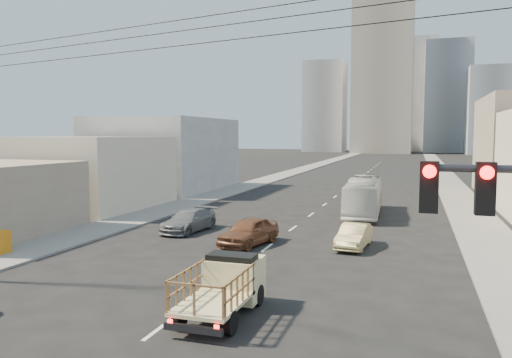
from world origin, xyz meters
The scene contains 17 objects.
ground centered at (0.00, 0.00, 0.00)m, with size 420.00×420.00×0.00m, color black.
sidewalk_left centered at (-11.75, 70.00, 0.06)m, with size 3.50×180.00×0.12m, color slate.
sidewalk_right centered at (11.75, 70.00, 0.06)m, with size 3.50×180.00×0.12m, color slate.
lane_dashes centered at (0.00, 53.00, 0.01)m, with size 0.15×104.00×0.01m.
flatbed_pickup centered at (1.47, 3.83, 1.09)m, with size 1.95×4.41×1.90m.
city_bus centered at (3.84, 27.36, 1.43)m, with size 2.40×10.24×2.85m, color beige.
sedan_brown centered at (-1.17, 14.38, 0.77)m, with size 1.82×4.53×1.54m, color brown.
sedan_tan centered at (4.51, 15.49, 0.65)m, with size 1.37×3.92×1.29m, color tan.
sedan_grey centered at (-6.09, 16.99, 0.69)m, with size 1.94×4.78×1.39m, color slate.
overhead_wires centered at (0.00, 1.50, 8.97)m, with size 23.01×5.02×0.72m.
bldg_left_mid centered at (-19.00, 24.00, 3.00)m, with size 11.00×12.00×6.00m, color beige.
bldg_left_far centered at (-19.50, 39.00, 4.00)m, with size 12.00×16.00×8.00m, color gray.
high_rise_tower centered at (-4.00, 170.00, 30.00)m, with size 20.00×20.00×60.00m, color tan.
midrise_ne centered at (18.00, 185.00, 20.00)m, with size 16.00×16.00×40.00m, color gray.
midrise_nw centered at (-26.00, 180.00, 17.00)m, with size 15.00×15.00×34.00m, color gray.
midrise_back centered at (6.00, 200.00, 22.00)m, with size 18.00×18.00×44.00m, color gray.
midrise_east centered at (30.00, 165.00, 14.00)m, with size 14.00×14.00×28.00m, color gray.
Camera 1 is at (7.59, -11.63, 6.09)m, focal length 35.00 mm.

